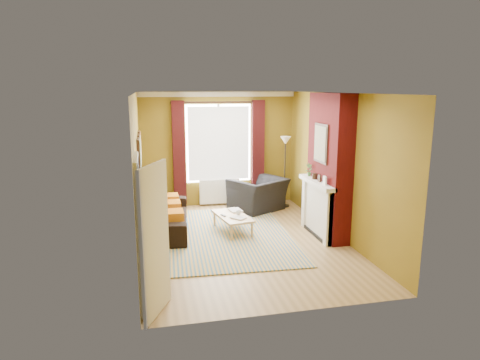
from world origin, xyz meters
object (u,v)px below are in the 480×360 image
Objects in this scene: armchair at (258,194)px; wicker_stool at (240,204)px; sofa at (165,216)px; coffee_table at (232,217)px; floor_lamp at (285,152)px.

armchair reaches higher than wicker_stool.
sofa is 1.38m from coffee_table.
sofa is at bearing -157.10° from floor_lamp.
armchair is 2.99× the size of wicker_stool.
floor_lamp is at bearing -62.10° from sofa.
sofa is 5.59× the size of wicker_stool.
wicker_stool is at bearing -26.47° from armchair.
coffee_table is (-0.92, -1.44, -0.07)m from armchair.
sofa is at bearing -150.26° from wicker_stool.
floor_lamp is at bearing 34.06° from coffee_table.
floor_lamp is (0.72, 0.19, 0.99)m from armchair.
sofa is at bearing 153.60° from coffee_table.
wicker_stool is (1.80, 1.03, -0.13)m from sofa.
floor_lamp is at bearing 10.95° from wicker_stool.
floor_lamp reaches higher than armchair.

